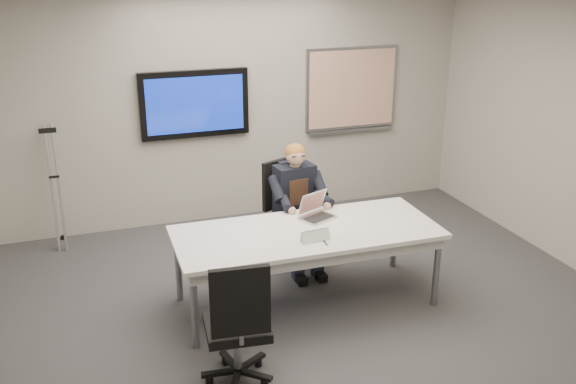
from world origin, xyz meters
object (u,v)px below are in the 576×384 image
object	(u,v)px
seated_person	(300,221)
laptop	(316,211)
office_chair_far	(290,229)
conference_table	(307,239)
office_chair_near	(238,345)

from	to	relation	value
seated_person	laptop	xyz separation A→B (m)	(0.00, -0.43, 0.28)
office_chair_far	laptop	xyz separation A→B (m)	(0.02, -0.68, 0.47)
conference_table	seated_person	xyz separation A→B (m)	(0.20, 0.71, -0.13)
laptop	conference_table	bearing A→B (deg)	-149.49
office_chair_near	seated_person	distance (m)	2.06
office_chair_near	laptop	distance (m)	1.77
office_chair_near	seated_person	world-z (taller)	seated_person
conference_table	office_chair_far	distance (m)	1.03
office_chair_far	conference_table	bearing A→B (deg)	-123.62
conference_table	seated_person	world-z (taller)	seated_person
conference_table	office_chair_far	size ratio (longest dim) A/B	2.25
office_chair_near	laptop	world-z (taller)	office_chair_near
office_chair_far	office_chair_near	size ratio (longest dim) A/B	1.01
conference_table	office_chair_near	bearing A→B (deg)	-132.26
conference_table	office_chair_far	world-z (taller)	office_chair_far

